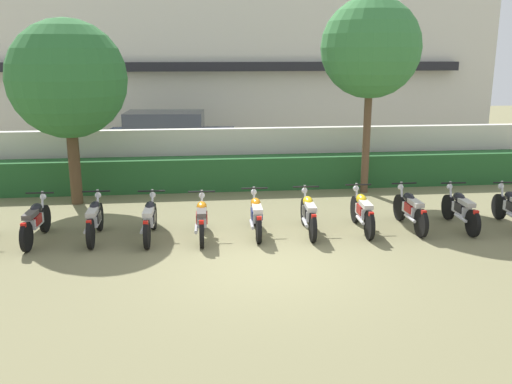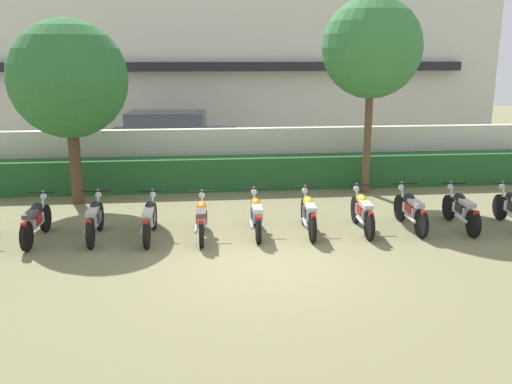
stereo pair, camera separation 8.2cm
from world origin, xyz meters
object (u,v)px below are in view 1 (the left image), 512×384
(motorcycle_in_row_1, at_px, (35,221))
(motorcycle_in_row_8, at_px, (410,209))
(tree_near_inspector, at_px, (68,79))
(parked_car, at_px, (170,138))
(tree_far_side, at_px, (371,48))
(motorcycle_in_row_3, at_px, (150,219))
(motorcycle_in_row_2, at_px, (95,219))
(motorcycle_in_row_6, at_px, (308,213))
(motorcycle_in_row_4, at_px, (202,218))
(motorcycle_in_row_9, at_px, (461,209))
(motorcycle_in_row_5, at_px, (256,215))
(motorcycle_in_row_7, at_px, (362,211))

(motorcycle_in_row_1, xyz_separation_m, motorcycle_in_row_8, (8.27, -0.03, 0.00))
(tree_near_inspector, bearing_deg, parked_car, 66.01)
(tree_far_side, distance_m, motorcycle_in_row_3, 7.69)
(tree_near_inspector, xyz_separation_m, motorcycle_in_row_2, (0.98, -3.04, -2.81))
(tree_near_inspector, height_order, motorcycle_in_row_3, tree_near_inspector)
(tree_far_side, bearing_deg, tree_near_inspector, -177.55)
(tree_near_inspector, bearing_deg, motorcycle_in_row_6, -29.04)
(parked_car, distance_m, motorcycle_in_row_4, 8.43)
(motorcycle_in_row_8, relative_size, motorcycle_in_row_9, 0.99)
(tree_near_inspector, relative_size, motorcycle_in_row_5, 2.61)
(tree_near_inspector, relative_size, motorcycle_in_row_3, 2.51)
(motorcycle_in_row_3, height_order, motorcycle_in_row_9, motorcycle_in_row_9)
(motorcycle_in_row_1, height_order, motorcycle_in_row_9, motorcycle_in_row_1)
(tree_far_side, bearing_deg, motorcycle_in_row_3, -149.26)
(motorcycle_in_row_1, bearing_deg, motorcycle_in_row_2, -87.67)
(parked_car, xyz_separation_m, motorcycle_in_row_6, (3.36, -8.26, -0.48))
(motorcycle_in_row_6, height_order, motorcycle_in_row_8, motorcycle_in_row_8)
(motorcycle_in_row_3, xyz_separation_m, motorcycle_in_row_5, (2.32, 0.06, -0.01))
(motorcycle_in_row_3, height_order, motorcycle_in_row_8, motorcycle_in_row_8)
(tree_near_inspector, xyz_separation_m, motorcycle_in_row_8, (8.02, -3.08, -2.81))
(tree_near_inspector, bearing_deg, tree_far_side, 2.45)
(tree_far_side, height_order, motorcycle_in_row_2, tree_far_side)
(parked_car, xyz_separation_m, motorcycle_in_row_4, (0.99, -8.36, -0.50))
(motorcycle_in_row_2, bearing_deg, motorcycle_in_row_6, -91.72)
(motorcycle_in_row_6, xyz_separation_m, motorcycle_in_row_8, (2.38, 0.05, 0.00))
(motorcycle_in_row_1, xyz_separation_m, motorcycle_in_row_5, (4.73, -0.02, -0.01))
(motorcycle_in_row_4, height_order, motorcycle_in_row_7, motorcycle_in_row_7)
(tree_far_side, relative_size, motorcycle_in_row_7, 2.86)
(tree_far_side, bearing_deg, motorcycle_in_row_6, -124.18)
(parked_car, xyz_separation_m, tree_near_inspector, (-2.28, -5.13, 2.33))
(motorcycle_in_row_1, relative_size, motorcycle_in_row_3, 0.99)
(motorcycle_in_row_9, bearing_deg, motorcycle_in_row_5, 90.97)
(motorcycle_in_row_9, bearing_deg, motorcycle_in_row_4, 92.69)
(parked_car, relative_size, motorcycle_in_row_2, 2.49)
(tree_far_side, bearing_deg, motorcycle_in_row_1, -157.69)
(motorcycle_in_row_1, distance_m, motorcycle_in_row_5, 4.73)
(motorcycle_in_row_7, bearing_deg, tree_near_inspector, 68.17)
(tree_near_inspector, distance_m, motorcycle_in_row_5, 6.11)
(motorcycle_in_row_3, distance_m, motorcycle_in_row_4, 1.12)
(motorcycle_in_row_5, bearing_deg, motorcycle_in_row_1, 91.22)
(motorcycle_in_row_2, height_order, motorcycle_in_row_9, motorcycle_in_row_2)
(motorcycle_in_row_4, bearing_deg, motorcycle_in_row_8, -86.70)
(motorcycle_in_row_7, relative_size, motorcycle_in_row_9, 0.99)
(motorcycle_in_row_4, height_order, motorcycle_in_row_6, motorcycle_in_row_6)
(parked_car, relative_size, motorcycle_in_row_9, 2.41)
(tree_near_inspector, height_order, motorcycle_in_row_9, tree_near_inspector)
(tree_far_side, bearing_deg, motorcycle_in_row_8, -89.69)
(motorcycle_in_row_4, bearing_deg, tree_far_side, -51.41)
(tree_far_side, xyz_separation_m, motorcycle_in_row_2, (-7.02, -3.39, -3.58))
(tree_near_inspector, xyz_separation_m, motorcycle_in_row_5, (4.47, -3.07, -2.82))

